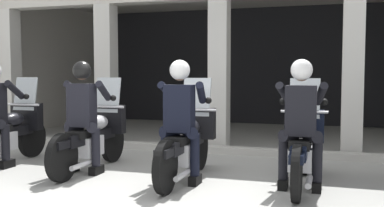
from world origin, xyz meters
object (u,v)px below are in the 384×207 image
at_px(motorcycle_left, 94,135).
at_px(police_officer_center, 180,111).
at_px(motorcycle_center, 187,142).
at_px(motorcycle_far_left, 8,132).
at_px(police_officer_right, 301,113).
at_px(motorcycle_right, 302,145).
at_px(police_officer_left, 83,107).

relative_size(motorcycle_left, police_officer_center, 1.29).
distance_m(motorcycle_left, motorcycle_center, 1.50).
distance_m(motorcycle_far_left, police_officer_right, 4.50).
relative_size(motorcycle_far_left, motorcycle_right, 1.00).
distance_m(motorcycle_left, police_officer_right, 3.02).
height_order(motorcycle_left, police_officer_right, police_officer_right).
height_order(motorcycle_far_left, motorcycle_center, same).
height_order(motorcycle_left, motorcycle_right, same).
bearing_deg(police_officer_left, police_officer_center, -20.49).
xyz_separation_m(motorcycle_left, police_officer_center, (1.49, -0.43, 0.44)).
bearing_deg(police_officer_right, motorcycle_left, 158.42).
relative_size(motorcycle_far_left, motorcycle_left, 1.00).
relative_size(motorcycle_center, police_officer_center, 1.29).
bearing_deg(police_officer_left, motorcycle_right, -9.82).
bearing_deg(motorcycle_right, motorcycle_left, 163.86).
bearing_deg(police_officer_right, motorcycle_right, 73.84).
relative_size(police_officer_left, motorcycle_center, 0.78).
distance_m(motorcycle_left, police_officer_center, 1.61).
distance_m(police_officer_center, police_officer_right, 1.50).
bearing_deg(motorcycle_far_left, police_officer_center, -13.02).
height_order(motorcycle_far_left, motorcycle_left, same).
relative_size(motorcycle_far_left, police_officer_left, 1.29).
bearing_deg(motorcycle_left, police_officer_center, -31.00).
height_order(motorcycle_far_left, police_officer_right, police_officer_right).
xyz_separation_m(motorcycle_right, police_officer_right, (-0.00, -0.28, 0.44)).
distance_m(police_officer_center, motorcycle_right, 1.61).
xyz_separation_m(police_officer_left, motorcycle_right, (2.98, 0.27, -0.44)).
height_order(motorcycle_far_left, police_officer_left, police_officer_left).
bearing_deg(police_officer_right, motorcycle_far_left, 160.74).
bearing_deg(motorcycle_center, motorcycle_left, 163.10).
bearing_deg(police_officer_center, police_officer_right, -6.43).
height_order(motorcycle_far_left, police_officer_center, police_officer_center).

